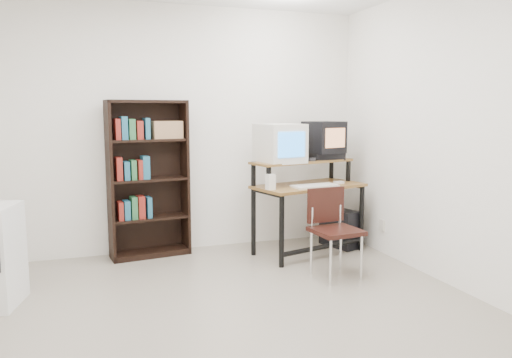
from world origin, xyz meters
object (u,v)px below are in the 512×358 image
object	(u,v)px
pc_tower	(339,228)
school_chair	(332,223)
crt_monitor	(280,143)
crt_tv	(324,137)
bookshelf	(148,176)
computer_desk	(308,189)

from	to	relation	value
pc_tower	school_chair	xyz separation A→B (m)	(-0.53, -0.85, 0.28)
crt_monitor	pc_tower	world-z (taller)	crt_monitor
crt_tv	pc_tower	size ratio (longest dim) A/B	0.98
school_chair	bookshelf	xyz separation A→B (m)	(-1.51, 1.18, 0.34)
crt_tv	school_chair	distance (m)	1.22
computer_desk	school_chair	world-z (taller)	computer_desk
crt_monitor	pc_tower	bearing A→B (deg)	-8.21
crt_tv	bookshelf	size ratio (longest dim) A/B	0.27
computer_desk	school_chair	xyz separation A→B (m)	(-0.10, -0.76, -0.19)
pc_tower	computer_desk	bearing A→B (deg)	175.49
crt_monitor	computer_desk	bearing A→B (deg)	-21.24
crt_monitor	pc_tower	xyz separation A→B (m)	(0.73, 0.04, -0.96)
crt_monitor	bookshelf	world-z (taller)	bookshelf
bookshelf	crt_tv	bearing A→B (deg)	-15.92
computer_desk	pc_tower	distance (m)	0.65
crt_tv	pc_tower	xyz separation A→B (m)	(0.18, -0.06, -1.01)
bookshelf	school_chair	bearing A→B (deg)	-45.55
pc_tower	bookshelf	world-z (taller)	bookshelf
crt_monitor	pc_tower	distance (m)	1.21
crt_monitor	bookshelf	xyz separation A→B (m)	(-1.31, 0.38, -0.34)
crt_tv	bookshelf	distance (m)	1.92
crt_monitor	crt_tv	size ratio (longest dim) A/B	1.13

